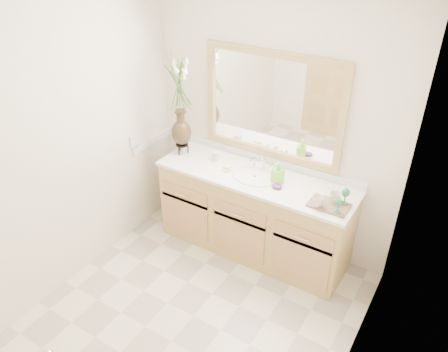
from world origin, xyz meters
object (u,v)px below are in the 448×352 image
Objects in this scene: soap_bottle at (278,174)px; tray at (329,205)px; flower_vase at (179,92)px; tumbler at (216,156)px.

soap_bottle is 0.54× the size of tray.
flower_vase reaches higher than soap_bottle.
flower_vase reaches higher than tumbler.
tumbler is 0.29× the size of tray.
flower_vase is at bearing -160.94° from soap_bottle.
soap_bottle is at bearing 168.07° from tray.
tray is (1.18, -0.15, -0.04)m from tumbler.
flower_vase is 0.68m from tumbler.
tray is at bearing 7.05° from soap_bottle.
flower_vase is 1.66m from tray.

